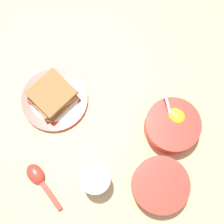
% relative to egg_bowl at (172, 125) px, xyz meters
% --- Properties ---
extents(ground_plane, '(3.00, 3.00, 0.00)m').
position_rel_egg_bowl_xyz_m(ground_plane, '(-0.22, 0.11, -0.03)').
color(ground_plane, tan).
extents(egg_bowl, '(0.15, 0.16, 0.08)m').
position_rel_egg_bowl_xyz_m(egg_bowl, '(0.00, 0.00, 0.00)').
color(egg_bowl, red).
rests_on(egg_bowl, ground_plane).
extents(toast_plate, '(0.20, 0.20, 0.01)m').
position_rel_egg_bowl_xyz_m(toast_plate, '(-0.25, 0.24, -0.02)').
color(toast_plate, red).
rests_on(toast_plate, ground_plane).
extents(toast_sandwich, '(0.14, 0.14, 0.04)m').
position_rel_egg_bowl_xyz_m(toast_sandwich, '(-0.25, 0.24, 0.01)').
color(toast_sandwich, brown).
rests_on(toast_sandwich, toast_plate).
extents(soup_spoon, '(0.05, 0.15, 0.03)m').
position_rel_egg_bowl_xyz_m(soup_spoon, '(-0.39, 0.06, -0.02)').
color(soup_spoon, red).
rests_on(soup_spoon, ground_plane).
extents(congee_bowl, '(0.15, 0.15, 0.05)m').
position_rel_egg_bowl_xyz_m(congee_bowl, '(-0.12, -0.12, -0.00)').
color(congee_bowl, red).
rests_on(congee_bowl, ground_plane).
extents(drinking_cup, '(0.08, 0.08, 0.07)m').
position_rel_egg_bowl_xyz_m(drinking_cup, '(-0.26, -0.02, 0.01)').
color(drinking_cup, silver).
rests_on(drinking_cup, ground_plane).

